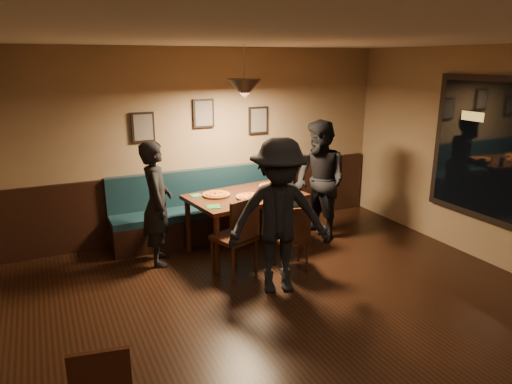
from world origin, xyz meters
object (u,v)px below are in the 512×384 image
(booth_bench, at_px, (212,205))
(chair_near_right, at_px, (291,237))
(diner_right, at_px, (320,181))
(soda_glass, at_px, (292,190))
(dining_table, at_px, (245,223))
(tabasco_bottle, at_px, (280,187))
(diner_left, at_px, (157,204))
(diner_front, at_px, (279,217))
(chair_near_left, at_px, (234,236))

(booth_bench, relative_size, chair_near_right, 3.46)
(chair_near_right, bearing_deg, diner_right, 50.47)
(chair_near_right, distance_m, soda_glass, 0.74)
(dining_table, height_order, tabasco_bottle, tabasco_bottle)
(diner_left, relative_size, tabasco_bottle, 13.99)
(dining_table, distance_m, diner_front, 1.34)
(tabasco_bottle, bearing_deg, soda_glass, -77.12)
(chair_near_left, height_order, diner_front, diner_front)
(soda_glass, bearing_deg, chair_near_left, -161.73)
(chair_near_left, distance_m, diner_front, 0.79)
(diner_front, distance_m, soda_glass, 1.18)
(chair_near_left, height_order, diner_right, diner_right)
(chair_near_left, xyz_separation_m, chair_near_right, (0.72, -0.17, -0.08))
(chair_near_right, height_order, diner_front, diner_front)
(booth_bench, height_order, dining_table, booth_bench)
(diner_left, height_order, diner_front, diner_front)
(soda_glass, bearing_deg, dining_table, 153.68)
(soda_glass, bearing_deg, diner_left, 167.33)
(diner_front, bearing_deg, soda_glass, 70.15)
(booth_bench, relative_size, chair_near_left, 2.95)
(booth_bench, height_order, chair_near_right, booth_bench)
(booth_bench, xyz_separation_m, diner_right, (1.42, -0.76, 0.39))
(chair_near_right, height_order, diner_right, diner_right)
(soda_glass, bearing_deg, tabasco_bottle, 102.88)
(diner_left, xyz_separation_m, tabasco_bottle, (1.72, -0.16, 0.06))
(booth_bench, relative_size, diner_left, 1.83)
(chair_near_right, relative_size, diner_front, 0.48)
(chair_near_left, bearing_deg, diner_left, 117.17)
(soda_glass, bearing_deg, diner_right, 19.75)
(tabasco_bottle, bearing_deg, diner_front, -118.56)
(chair_near_left, distance_m, soda_glass, 1.13)
(diner_left, relative_size, soda_glass, 11.05)
(diner_right, xyz_separation_m, tabasco_bottle, (-0.66, 0.03, -0.01))
(dining_table, height_order, diner_right, diner_right)
(chair_near_right, bearing_deg, dining_table, 121.33)
(diner_right, xyz_separation_m, diner_front, (-1.31, -1.17, 0.01))
(diner_left, bearing_deg, diner_right, -82.06)
(chair_near_right, relative_size, tabasco_bottle, 7.39)
(diner_front, relative_size, tabasco_bottle, 15.38)
(dining_table, bearing_deg, booth_bench, 100.88)
(chair_near_left, xyz_separation_m, tabasco_bottle, (0.95, 0.58, 0.37))
(booth_bench, bearing_deg, soda_glass, -50.08)
(chair_near_left, distance_m, diner_right, 1.74)
(chair_near_left, bearing_deg, soda_glass, -0.94)
(dining_table, distance_m, chair_near_left, 0.76)
(chair_near_right, bearing_deg, chair_near_left, 177.94)
(chair_near_right, relative_size, diner_right, 0.49)
(diner_left, height_order, soda_glass, diner_left)
(chair_near_right, height_order, diner_left, diner_left)
(diner_right, height_order, tabasco_bottle, diner_right)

